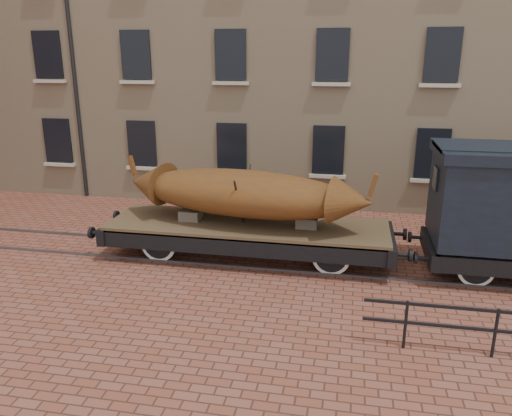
# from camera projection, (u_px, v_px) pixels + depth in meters

# --- Properties ---
(ground) EXTENTS (90.00, 90.00, 0.00)m
(ground) POSITION_uv_depth(u_px,v_px,m) (279.00, 260.00, 13.75)
(ground) COLOR brown
(warehouse_cream) EXTENTS (40.00, 10.19, 14.00)m
(warehouse_cream) POSITION_uv_depth(u_px,v_px,m) (389.00, 14.00, 20.50)
(warehouse_cream) COLOR beige
(warehouse_cream) RESTS_ON ground
(rail_track) EXTENTS (30.00, 1.52, 0.06)m
(rail_track) POSITION_uv_depth(u_px,v_px,m) (279.00, 259.00, 13.74)
(rail_track) COLOR #59595E
(rail_track) RESTS_ON ground
(flatcar_wagon) EXTENTS (8.57, 2.32, 1.29)m
(flatcar_wagon) POSITION_uv_depth(u_px,v_px,m) (248.00, 230.00, 13.67)
(flatcar_wagon) COLOR #4D3A24
(flatcar_wagon) RESTS_ON ground
(iron_boat) EXTENTS (6.99, 2.77, 1.66)m
(iron_boat) POSITION_uv_depth(u_px,v_px,m) (243.00, 193.00, 13.38)
(iron_boat) COLOR brown
(iron_boat) RESTS_ON flatcar_wagon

